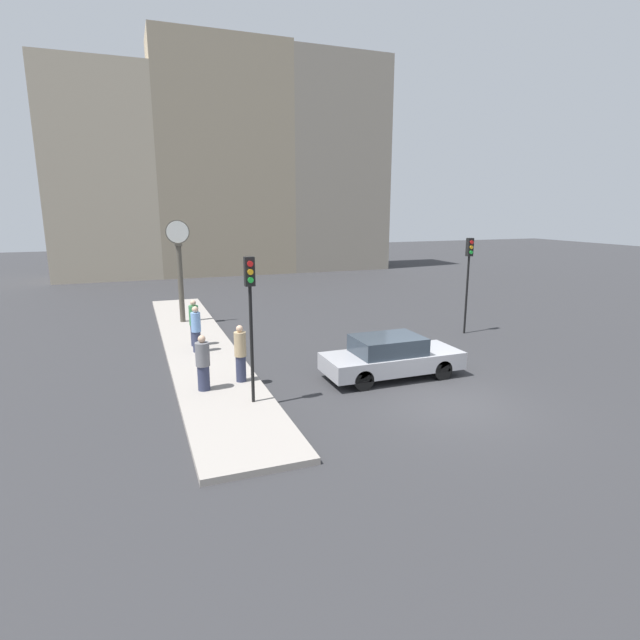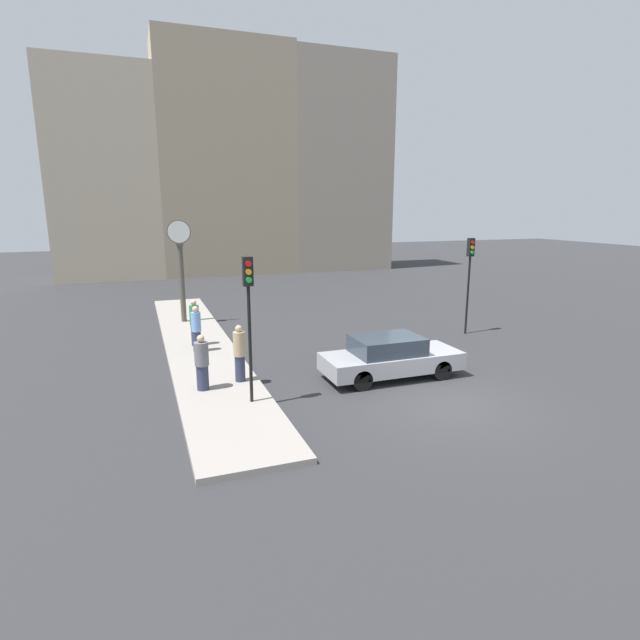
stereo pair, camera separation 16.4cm
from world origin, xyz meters
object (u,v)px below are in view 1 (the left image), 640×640
(traffic_light_near, at_px, (250,300))
(street_clock, at_px, (180,267))
(sedan_car, at_px, (391,357))
(pedestrian_green_hoodie, at_px, (194,323))
(traffic_light_far, at_px, (469,266))
(pedestrian_grey_jacket, at_px, (203,363))
(pedestrian_tan_coat, at_px, (240,354))
(pedestrian_blue_stripe, at_px, (196,329))

(traffic_light_near, height_order, street_clock, street_clock)
(street_clock, bearing_deg, sedan_car, -61.04)
(traffic_light_near, bearing_deg, pedestrian_green_hoodie, 96.96)
(traffic_light_far, bearing_deg, pedestrian_grey_jacket, -163.38)
(traffic_light_near, distance_m, pedestrian_green_hoodie, 6.73)
(traffic_light_far, height_order, pedestrian_green_hoodie, traffic_light_far)
(traffic_light_far, bearing_deg, traffic_light_near, -155.12)
(sedan_car, height_order, street_clock, street_clock)
(traffic_light_far, bearing_deg, pedestrian_tan_coat, -163.43)
(pedestrian_green_hoodie, bearing_deg, pedestrian_tan_coat, -80.01)
(sedan_car, height_order, traffic_light_far, traffic_light_far)
(street_clock, bearing_deg, pedestrian_tan_coat, -84.69)
(sedan_car, xyz_separation_m, traffic_light_near, (-4.71, -0.88, 2.30))
(traffic_light_far, height_order, pedestrian_tan_coat, traffic_light_far)
(pedestrian_tan_coat, bearing_deg, pedestrian_green_hoodie, 99.99)
(pedestrian_grey_jacket, distance_m, pedestrian_green_hoodie, 5.01)
(pedestrian_green_hoodie, distance_m, pedestrian_blue_stripe, 0.89)
(sedan_car, relative_size, pedestrian_grey_jacket, 2.72)
(traffic_light_near, xyz_separation_m, traffic_light_far, (10.52, 4.88, -0.06))
(street_clock, xyz_separation_m, pedestrian_tan_coat, (0.84, -9.09, -1.69))
(traffic_light_near, relative_size, pedestrian_blue_stripe, 2.32)
(pedestrian_tan_coat, bearing_deg, traffic_light_far, 16.57)
(traffic_light_far, xyz_separation_m, street_clock, (-11.33, 5.97, -0.20))
(traffic_light_far, relative_size, pedestrian_grey_jacket, 2.50)
(traffic_light_near, height_order, traffic_light_far, traffic_light_near)
(pedestrian_tan_coat, bearing_deg, pedestrian_grey_jacket, -162.95)
(sedan_car, bearing_deg, traffic_light_far, 34.52)
(traffic_light_far, height_order, pedestrian_grey_jacket, traffic_light_far)
(pedestrian_tan_coat, bearing_deg, pedestrian_blue_stripe, 102.86)
(traffic_light_far, relative_size, pedestrian_green_hoodie, 2.31)
(traffic_light_near, xyz_separation_m, street_clock, (-0.81, 10.85, -0.26))
(pedestrian_green_hoodie, relative_size, pedestrian_blue_stripe, 1.05)
(sedan_car, height_order, pedestrian_green_hoodie, pedestrian_green_hoodie)
(traffic_light_far, xyz_separation_m, pedestrian_tan_coat, (-10.49, -3.12, -1.89))
(pedestrian_green_hoodie, bearing_deg, pedestrian_grey_jacket, -94.04)
(street_clock, height_order, pedestrian_green_hoodie, street_clock)
(pedestrian_tan_coat, distance_m, pedestrian_blue_stripe, 3.84)
(pedestrian_grey_jacket, bearing_deg, traffic_light_near, -51.02)
(pedestrian_tan_coat, xyz_separation_m, pedestrian_green_hoodie, (-0.82, 4.64, 0.01))
(traffic_light_far, relative_size, street_clock, 0.88)
(traffic_light_far, relative_size, pedestrian_tan_coat, 2.34)
(traffic_light_near, height_order, pedestrian_grey_jacket, traffic_light_near)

